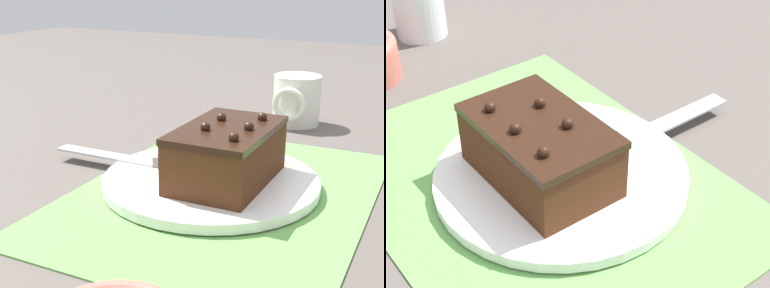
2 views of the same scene
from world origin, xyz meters
The scene contains 6 objects.
ground_plane centered at (0.00, 0.00, 0.00)m, with size 3.00×3.00×0.00m, color #544C47.
placemat_woven centered at (0.00, 0.00, 0.00)m, with size 0.46×0.34×0.00m, color #609E4C.
cake_plate centered at (-0.01, -0.02, 0.01)m, with size 0.27×0.27×0.01m.
chocolate_cake centered at (-0.01, 0.00, 0.05)m, with size 0.16×0.10×0.08m.
serving_knife centered at (-0.02, -0.11, 0.02)m, with size 0.02×0.23×0.01m.
drinking_glass centered at (0.40, -0.06, 0.05)m, with size 0.07×0.07×0.10m.
Camera 2 is at (-0.45, 0.28, 0.44)m, focal length 60.00 mm.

